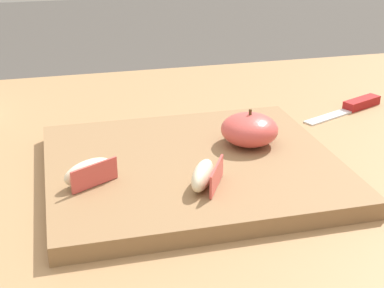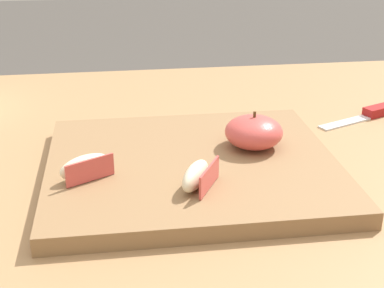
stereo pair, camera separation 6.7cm
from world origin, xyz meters
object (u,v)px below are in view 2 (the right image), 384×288
cutting_board (192,167)px  apple_wedge_middle (86,167)px  apple_half_skin_up (254,132)px  apple_wedge_back (200,176)px  paring_knife (377,112)px

cutting_board → apple_wedge_middle: size_ratio=5.42×
cutting_board → apple_half_skin_up: 0.09m
cutting_board → apple_wedge_back: bearing=-90.5°
apple_half_skin_up → paring_knife: 0.27m
apple_wedge_middle → apple_wedge_back: same height
apple_half_skin_up → paring_knife: bearing=30.6°
apple_wedge_back → paring_knife: apple_wedge_back is taller
cutting_board → paring_knife: 0.35m
cutting_board → apple_wedge_middle: apple_wedge_middle is taller
cutting_board → paring_knife: cutting_board is taller
cutting_board → apple_half_skin_up: (0.08, 0.03, 0.03)m
apple_wedge_middle → paring_knife: bearing=24.1°
paring_knife → apple_wedge_middle: bearing=-155.9°
apple_half_skin_up → apple_wedge_middle: bearing=-164.0°
cutting_board → apple_wedge_back: apple_wedge_back is taller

